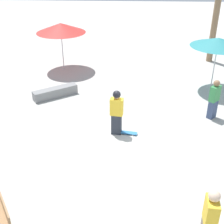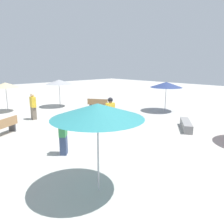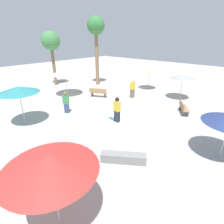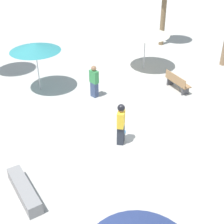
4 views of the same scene
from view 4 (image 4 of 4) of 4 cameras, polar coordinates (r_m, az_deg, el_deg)
ground_plane at (r=12.83m, az=4.66°, el=-3.49°), size 60.00×60.00×0.00m
skater_main at (r=11.63m, az=1.64°, el=-1.97°), size 0.31×0.48×1.70m
skateboard at (r=12.42m, az=1.79°, el=-4.39°), size 0.32×0.82×0.07m
concrete_ledge at (r=10.31m, az=-15.76°, el=-13.61°), size 1.52×1.91×0.42m
bench_near at (r=16.14m, az=11.82°, el=5.38°), size 1.16×1.61×0.85m
shade_umbrella_teal at (r=15.56m, az=-13.91°, el=11.47°), size 2.45×2.45×2.46m
shade_umbrella_cream at (r=17.83m, az=6.18°, el=14.60°), size 2.70×2.70×2.50m
bystander_watching at (r=15.02m, az=-3.28°, el=5.59°), size 0.48×0.48×1.61m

